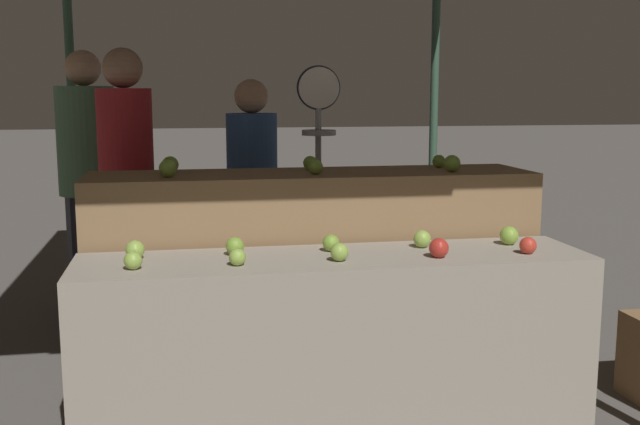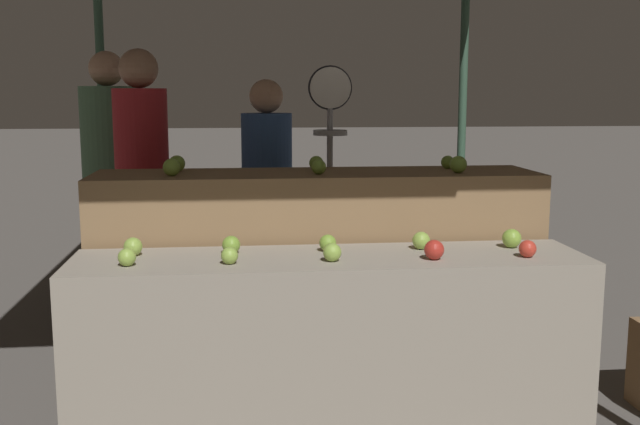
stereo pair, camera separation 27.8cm
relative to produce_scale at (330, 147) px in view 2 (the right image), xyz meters
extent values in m
cylinder|color=#33513D|center=(-1.63, 1.88, 0.04)|extent=(0.07, 0.07, 2.49)
cylinder|color=#33513D|center=(1.36, 1.88, 0.04)|extent=(0.07, 0.07, 2.49)
cube|color=gray|center=(-0.13, -1.14, -0.81)|extent=(2.28, 0.55, 0.80)
cube|color=olive|center=(-0.13, -0.54, -0.65)|extent=(2.28, 0.55, 1.11)
sphere|color=#8EB247|center=(-1.00, -1.24, -0.37)|extent=(0.08, 0.08, 0.08)
sphere|color=#8EB247|center=(-0.58, -1.25, -0.37)|extent=(0.07, 0.07, 0.07)
sphere|color=#8EB247|center=(-0.14, -1.24, -0.37)|extent=(0.08, 0.08, 0.08)
sphere|color=#B72D23|center=(0.31, -1.25, -0.36)|extent=(0.09, 0.09, 0.09)
sphere|color=red|center=(0.73, -1.25, -0.37)|extent=(0.08, 0.08, 0.08)
sphere|color=#8EB247|center=(-1.01, -1.04, -0.36)|extent=(0.08, 0.08, 0.08)
sphere|color=#7AA338|center=(-0.57, -1.04, -0.36)|extent=(0.08, 0.08, 0.08)
sphere|color=#7AA338|center=(-0.13, -1.03, -0.37)|extent=(0.08, 0.08, 0.08)
sphere|color=#8EB247|center=(0.30, -1.03, -0.36)|extent=(0.08, 0.08, 0.08)
sphere|color=#84AD3D|center=(0.73, -1.04, -0.36)|extent=(0.09, 0.09, 0.09)
sphere|color=#84AD3D|center=(-0.86, -0.64, -0.05)|extent=(0.09, 0.09, 0.09)
sphere|color=#7AA338|center=(-0.14, -0.64, -0.06)|extent=(0.07, 0.07, 0.07)
sphere|color=#7AA338|center=(0.58, -0.66, -0.05)|extent=(0.09, 0.09, 0.09)
sphere|color=#7AA338|center=(-0.85, -0.44, -0.05)|extent=(0.09, 0.09, 0.09)
sphere|color=#7AA338|center=(-0.13, -0.44, -0.05)|extent=(0.08, 0.08, 0.08)
sphere|color=#7AA338|center=(0.59, -0.44, -0.06)|extent=(0.07, 0.07, 0.07)
cylinder|color=#99999E|center=(0.00, 0.01, -0.42)|extent=(0.04, 0.04, 1.57)
cylinder|color=black|center=(0.00, 0.01, 0.34)|extent=(0.26, 0.01, 0.26)
cylinder|color=silver|center=(0.00, -0.01, 0.34)|extent=(0.24, 0.02, 0.24)
cylinder|color=#99999E|center=(0.00, -0.01, 0.15)|extent=(0.01, 0.01, 0.14)
cylinder|color=#99999E|center=(0.00, -0.01, 0.08)|extent=(0.20, 0.20, 0.03)
cube|color=#2D2D38|center=(-0.36, 0.36, -0.83)|extent=(0.28, 0.23, 0.74)
cylinder|color=#2D4C84|center=(-0.36, 0.36, -0.14)|extent=(0.42, 0.42, 0.65)
sphere|color=tan|center=(-0.36, 0.36, 0.29)|extent=(0.21, 0.21, 0.21)
cube|color=#2D2D38|center=(-1.42, 0.92, -0.79)|extent=(0.33, 0.26, 0.84)
cylinder|color=#476B4C|center=(-1.42, 0.92, -0.01)|extent=(0.49, 0.49, 0.73)
sphere|color=tan|center=(-1.42, 0.92, 0.47)|extent=(0.24, 0.24, 0.24)
cube|color=#2D2D38|center=(-1.12, 0.23, -0.79)|extent=(0.27, 0.20, 0.83)
cylinder|color=maroon|center=(-1.12, 0.23, -0.02)|extent=(0.39, 0.39, 0.72)
sphere|color=#936B51|center=(-1.12, 0.23, 0.45)|extent=(0.23, 0.23, 0.23)
camera|label=1|loc=(-0.80, -4.32, 0.31)|focal=42.00mm
camera|label=2|loc=(-0.52, -4.36, 0.31)|focal=42.00mm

